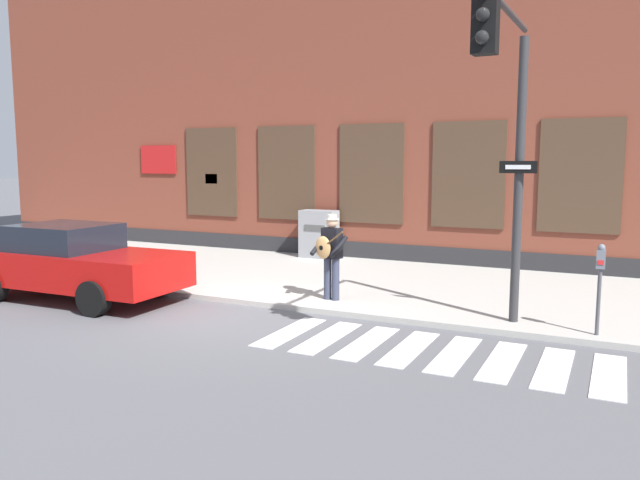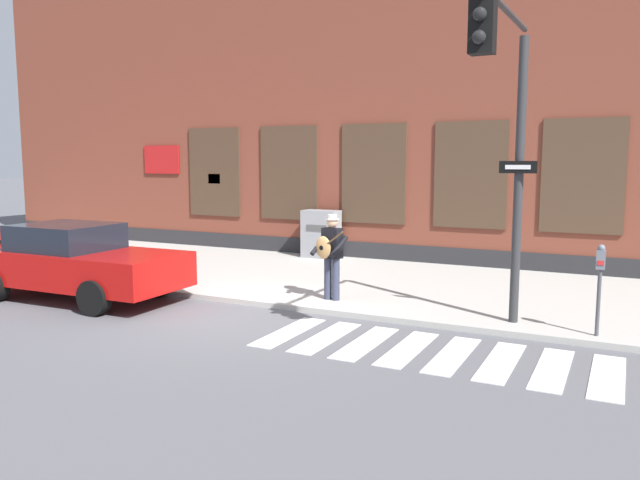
# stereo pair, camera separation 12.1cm
# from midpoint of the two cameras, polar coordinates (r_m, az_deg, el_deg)

# --- Properties ---
(ground_plane) EXTENTS (160.00, 160.00, 0.00)m
(ground_plane) POSITION_cam_midpoint_polar(r_m,az_deg,el_deg) (11.52, -7.34, -6.90)
(ground_plane) COLOR #56565B
(sidewalk) EXTENTS (28.00, 5.93, 0.10)m
(sidewalk) POSITION_cam_midpoint_polar(r_m,az_deg,el_deg) (14.68, 0.80, -3.53)
(sidewalk) COLOR #ADAAA3
(sidewalk) RESTS_ON ground
(building_backdrop) EXTENTS (28.00, 4.06, 9.38)m
(building_backdrop) POSITION_cam_midpoint_polar(r_m,az_deg,el_deg) (19.10, 7.45, 12.87)
(building_backdrop) COLOR brown
(building_backdrop) RESTS_ON ground
(crosswalk) EXTENTS (5.20, 1.90, 0.01)m
(crosswalk) POSITION_cam_midpoint_polar(r_m,az_deg,el_deg) (9.50, 10.39, -10.02)
(crosswalk) COLOR silver
(crosswalk) RESTS_ON ground
(red_car) EXTENTS (4.64, 2.06, 1.53)m
(red_car) POSITION_cam_midpoint_polar(r_m,az_deg,el_deg) (13.59, -21.30, -1.85)
(red_car) COLOR #B20F0C
(red_car) RESTS_ON ground
(busker) EXTENTS (0.72, 0.62, 1.67)m
(busker) POSITION_cam_midpoint_polar(r_m,az_deg,el_deg) (12.07, 1.26, -1.08)
(busker) COLOR #33384C
(busker) RESTS_ON sidewalk
(traffic_light) EXTENTS (0.60, 3.17, 4.87)m
(traffic_light) POSITION_cam_midpoint_polar(r_m,az_deg,el_deg) (9.62, 16.99, 11.11)
(traffic_light) COLOR #2D2D30
(traffic_light) RESTS_ON sidewalk
(parking_meter) EXTENTS (0.13, 0.11, 1.44)m
(parking_meter) POSITION_cam_midpoint_polar(r_m,az_deg,el_deg) (10.53, 24.52, -3.01)
(parking_meter) COLOR #47474C
(parking_meter) RESTS_ON sidewalk
(utility_box) EXTENTS (1.02, 0.56, 1.32)m
(utility_box) POSITION_cam_midpoint_polar(r_m,az_deg,el_deg) (17.41, 0.29, 0.56)
(utility_box) COLOR gray
(utility_box) RESTS_ON sidewalk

